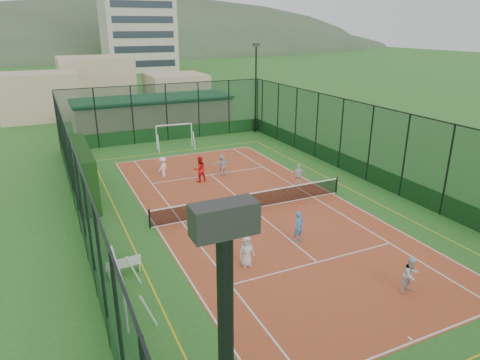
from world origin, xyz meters
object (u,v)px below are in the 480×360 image
object	(u,v)px
child_near_mid	(299,227)
child_far_left	(163,167)
white_bench	(123,265)
child_near_left	(247,251)
child_far_back	(222,165)
futsal_goal_near	(119,287)
child_near_right	(411,275)
child_far_right	(299,175)
apartment_tower	(135,0)
coach	(200,169)
floodlight_ne	(256,89)
futsal_goal_far	(174,136)
clubhouse	(153,113)

from	to	relation	value
child_near_mid	child_far_left	distance (m)	12.30
white_bench	child_near_left	size ratio (longest dim) A/B	1.03
child_far_back	child_near_mid	bearing A→B (deg)	92.80
futsal_goal_near	child_near_right	size ratio (longest dim) A/B	1.95
futsal_goal_near	child_far_left	xyz separation A→B (m)	(5.27, 13.56, -0.23)
child_far_left	white_bench	bearing A→B (deg)	26.93
white_bench	child_far_right	xyz separation A→B (m)	(12.09, 5.72, 0.34)
apartment_tower	coach	size ratio (longest dim) A/B	17.42
floodlight_ne	coach	size ratio (longest dim) A/B	4.79
futsal_goal_near	futsal_goal_far	size ratio (longest dim) A/B	0.94
floodlight_ne	futsal_goal_near	bearing A→B (deg)	-126.72
futsal_goal_near	futsal_goal_far	xyz separation A→B (m)	(8.14, 20.34, 0.06)
white_bench	futsal_goal_far	distance (m)	19.53
child_far_back	child_far_left	bearing A→B (deg)	-14.26
futsal_goal_far	coach	world-z (taller)	futsal_goal_far
apartment_tower	child_near_right	size ratio (longest dim) A/B	20.35
white_bench	child_near_right	size ratio (longest dim) A/B	0.98
clubhouse	white_bench	distance (m)	26.93
child_far_right	coach	world-z (taller)	coach
floodlight_ne	clubhouse	distance (m)	10.47
child_far_back	apartment_tower	bearing A→B (deg)	-93.13
futsal_goal_near	child_near_mid	bearing A→B (deg)	-77.20
child_near_left	coach	world-z (taller)	coach
clubhouse	child_near_mid	world-z (taller)	clubhouse
child_far_right	apartment_tower	bearing A→B (deg)	-74.47
child_near_mid	coach	size ratio (longest dim) A/B	0.89
futsal_goal_near	child_far_left	bearing A→B (deg)	-19.75
coach	futsal_goal_near	bearing A→B (deg)	52.26
floodlight_ne	futsal_goal_far	bearing A→B (deg)	-164.96
apartment_tower	futsal_goal_far	bearing A→B (deg)	-100.20
white_bench	coach	bearing A→B (deg)	49.17
child_near_mid	child_near_right	distance (m)	5.58
child_far_left	coach	bearing A→B (deg)	93.97
clubhouse	child_far_right	distance (m)	20.50
clubhouse	futsal_goal_far	size ratio (longest dim) A/B	4.95
futsal_goal_far	child_far_right	distance (m)	13.06
futsal_goal_near	child_far_left	world-z (taller)	futsal_goal_near
child_near_left	child_far_left	size ratio (longest dim) A/B	1.01
child_near_right	floodlight_ne	bearing A→B (deg)	73.55
apartment_tower	futsal_goal_near	size ratio (longest dim) A/B	10.43
child_far_right	child_near_mid	bearing A→B (deg)	78.84
white_bench	child_near_right	distance (m)	11.43
white_bench	child_near_mid	bearing A→B (deg)	-9.39
futsal_goal_near	child_near_mid	size ratio (longest dim) A/B	1.88
child_near_right	coach	size ratio (longest dim) A/B	0.86
child_near_mid	child_far_left	size ratio (longest dim) A/B	1.11
futsal_goal_near	child_far_left	size ratio (longest dim) A/B	2.08
child_far_right	futsal_goal_far	bearing A→B (deg)	-48.88
floodlight_ne	child_near_mid	distance (m)	22.82
white_bench	child_far_back	size ratio (longest dim) A/B	0.99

